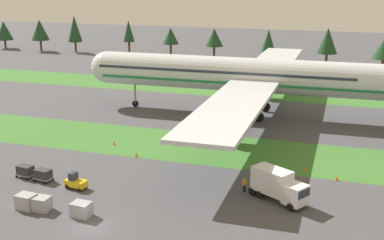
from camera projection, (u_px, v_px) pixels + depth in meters
The scene contains 17 objects.
ground_plane at pixel (92, 227), 51.75m from camera, with size 400.00×400.00×0.00m, color #47474C.
grass_strip_near at pixel (179, 145), 76.51m from camera, with size 320.00×13.79×0.01m, color #3D752D.
grass_strip_far at pixel (237, 90), 112.76m from camera, with size 320.00×13.79×0.01m, color #3D752D.
airliner at pixel (252, 75), 90.58m from camera, with size 62.86×76.97×20.90m.
baggage_tug at pixel (76, 182), 60.84m from camera, with size 2.76×1.67×1.97m.
cargo_dolly_lead at pixel (43, 174), 62.95m from camera, with size 2.40×1.81×1.55m.
cargo_dolly_second at pixel (25, 170), 64.19m from camera, with size 2.40×1.81×1.55m.
catering_truck at pixel (278, 185), 57.20m from camera, with size 7.16×5.53×3.58m.
ground_crew_marshaller at pixel (244, 184), 59.84m from camera, with size 0.41×0.44×1.74m.
uld_container_0 at pixel (26, 202), 55.55m from camera, with size 2.00×1.60×1.67m, color #A3A3A8.
uld_container_1 at pixel (81, 209), 53.83m from camera, with size 2.00×1.60×1.54m, color #A3A3A8.
uld_container_2 at pixel (41, 204), 55.22m from camera, with size 2.00×1.60×1.53m, color #A3A3A8.
taxiway_marker_0 at pixel (114, 143), 76.65m from camera, with size 0.44×0.44×0.58m, color orange.
taxiway_marker_1 at pixel (337, 178), 63.36m from camera, with size 0.44×0.44×0.58m, color orange.
taxiway_marker_2 at pixel (305, 168), 66.66m from camera, with size 0.44×0.44×0.50m, color orange.
taxiway_marker_3 at pixel (136, 155), 71.62m from camera, with size 0.44×0.44×0.64m, color orange.
distant_tree_line at pixel (251, 39), 149.76m from camera, with size 191.61×9.90×11.98m.
Camera 1 is at (23.98, -41.46, 24.63)m, focal length 47.69 mm.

